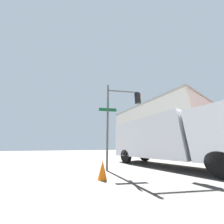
% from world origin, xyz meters
% --- Properties ---
extents(traffic_signal_near, '(1.48, 2.57, 5.17)m').
position_xyz_m(traffic_signal_near, '(-7.04, -5.93, 3.60)').
color(traffic_signal_near, '#474C47').
rests_on(traffic_signal_near, ground_plane).
extents(building_stucco, '(19.97, 20.29, 10.94)m').
position_xyz_m(building_stucco, '(-17.83, 18.00, 5.48)').
color(building_stucco, silver).
rests_on(building_stucco, ground_plane).
extents(box_truck_second, '(8.30, 2.71, 3.20)m').
position_xyz_m(box_truck_second, '(-6.45, -2.82, 1.79)').
color(box_truck_second, silver).
rests_on(box_truck_second, ground_plane).
extents(traffic_cone, '(0.36, 0.36, 0.66)m').
position_xyz_m(traffic_cone, '(-6.13, -7.78, 0.33)').
color(traffic_cone, orange).
rests_on(traffic_cone, ground_plane).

